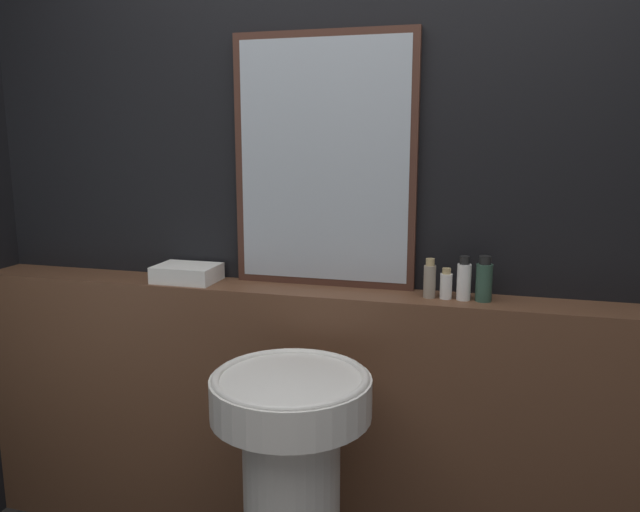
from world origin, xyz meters
TOP-DOWN VIEW (x-y plane):
  - wall_back at (0.00, 1.39)m, footprint 8.00×0.06m
  - vanity_counter at (0.00, 1.26)m, footprint 2.87×0.20m
  - pedestal_sink at (-0.08, 0.85)m, footprint 0.47×0.47m
  - mirror at (-0.11, 1.34)m, footprint 0.65×0.03m
  - towel_stack at (-0.61, 1.26)m, footprint 0.22×0.17m
  - shampoo_bottle at (0.27, 1.26)m, footprint 0.04×0.04m
  - conditioner_bottle at (0.32, 1.26)m, footprint 0.04×0.04m
  - lotion_bottle at (0.38, 1.26)m, footprint 0.05×0.05m
  - body_wash_bottle at (0.44, 1.26)m, footprint 0.05×0.05m

SIDE VIEW (x-z plane):
  - vanity_counter at x=0.00m, z-range 0.00..1.00m
  - pedestal_sink at x=-0.08m, z-range 0.08..0.94m
  - towel_stack at x=-0.61m, z-range 1.00..1.06m
  - conditioner_bottle at x=0.32m, z-range 1.00..1.10m
  - shampoo_bottle at x=0.27m, z-range 0.99..1.13m
  - lotion_bottle at x=0.38m, z-range 0.99..1.14m
  - body_wash_bottle at x=0.44m, z-range 0.99..1.14m
  - wall_back at x=0.00m, z-range 0.00..2.50m
  - mirror at x=-0.11m, z-range 1.00..1.87m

